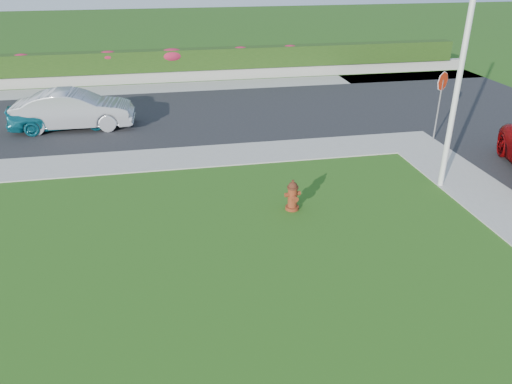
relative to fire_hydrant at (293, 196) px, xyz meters
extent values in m
plane|color=black|center=(-1.23, -4.60, -0.42)|extent=(120.00, 120.00, 0.00)
cube|color=black|center=(-6.23, 9.40, -0.40)|extent=(26.00, 8.00, 0.04)
cube|color=gray|center=(-7.23, 4.40, -0.40)|extent=(24.00, 2.00, 0.04)
cube|color=gray|center=(5.77, 4.40, -0.40)|extent=(2.00, 2.00, 0.04)
cube|color=gray|center=(-2.23, 14.40, -0.40)|extent=(34.00, 2.00, 0.04)
cube|color=gray|center=(-2.23, 15.90, -0.12)|extent=(34.00, 0.40, 0.60)
cube|color=black|center=(-2.23, 16.00, 0.73)|extent=(32.00, 0.90, 1.10)
cylinder|color=#4E120C|center=(0.00, 0.01, -0.38)|extent=(0.38, 0.38, 0.09)
cylinder|color=#4E120C|center=(0.00, 0.01, -0.04)|extent=(0.26, 0.26, 0.58)
cylinder|color=black|center=(0.00, 0.01, 0.25)|extent=(0.31, 0.31, 0.06)
sphere|color=black|center=(0.00, 0.01, 0.28)|extent=(0.26, 0.26, 0.26)
cylinder|color=black|center=(0.00, 0.01, 0.43)|extent=(0.08, 0.08, 0.08)
cylinder|color=#4E120C|center=(-0.17, -0.02, 0.05)|extent=(0.13, 0.14, 0.12)
cylinder|color=#4E120C|center=(0.16, 0.03, 0.05)|extent=(0.13, 0.14, 0.12)
cylinder|color=#4E120C|center=(0.02, -0.16, -0.02)|extent=(0.19, 0.16, 0.17)
imported|color=#0D5567|center=(-7.33, 8.50, 0.30)|extent=(4.14, 2.04, 1.36)
imported|color=#9EA0A5|center=(-6.78, 8.42, 0.37)|extent=(4.64, 1.74, 1.51)
cylinder|color=silver|center=(4.85, 0.63, 2.96)|extent=(0.16, 0.16, 6.76)
cylinder|color=slate|center=(6.65, 4.36, 0.74)|extent=(0.06, 0.06, 2.32)
cylinder|color=red|center=(6.65, 4.36, 1.85)|extent=(0.59, 0.38, 0.68)
cylinder|color=white|center=(6.65, 4.36, 1.85)|extent=(0.62, 0.39, 0.72)
ellipsoid|color=#A11B3E|center=(-10.22, 15.90, 1.07)|extent=(1.07, 0.69, 0.54)
ellipsoid|color=#A11B3E|center=(-5.92, 15.90, 1.05)|extent=(1.15, 0.74, 0.57)
ellipsoid|color=#A11B3E|center=(-2.59, 15.90, 0.99)|extent=(1.44, 0.92, 0.72)
ellipsoid|color=#A11B3E|center=(1.16, 15.90, 1.08)|extent=(1.02, 0.66, 0.51)
ellipsoid|color=#A11B3E|center=(3.97, 15.90, 1.07)|extent=(1.03, 0.66, 0.51)
camera|label=1|loc=(-3.32, -11.89, 6.08)|focal=35.00mm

